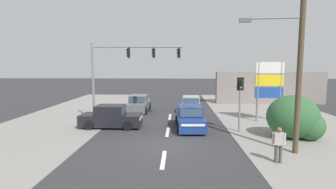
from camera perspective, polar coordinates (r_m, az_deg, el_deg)
The scene contains 17 objects.
ground_plane at distance 14.37m, azimuth -0.55°, elevation -11.17°, with size 140.00×140.00×0.00m, color #303033.
lane_dash_near at distance 12.48m, azimuth -1.00°, elevation -13.93°, with size 0.20×2.40×0.01m, color silver.
lane_dash_mid at distance 17.25m, azimuth -0.08°, elevation -8.13°, with size 0.20×2.40×0.01m, color silver.
lane_dash_far at distance 22.13m, azimuth 0.42°, elevation -4.86°, with size 0.20×2.40×0.01m, color silver.
kerb_right_verge at distance 18.29m, azimuth 29.55°, elevation -8.12°, with size 10.00×44.00×0.02m, color gray.
kerb_left_verge at distance 20.38m, azimuth -24.76°, elevation -6.44°, with size 8.00×40.00×0.02m, color gray.
utility_pole_foreground_right at distance 14.01m, azimuth 26.34°, elevation 8.08°, with size 3.78×0.57×9.11m.
traffic_signal_mast at distance 20.22m, azimuth -9.49°, elevation 6.39°, with size 6.88×0.77×6.00m.
pedestal_signal_right_kerb at distance 17.38m, azimuth 15.42°, elevation -0.16°, with size 0.44×0.29×3.56m.
shopping_plaza_sign at distance 21.35m, azimuth 21.20°, elevation 2.35°, with size 2.10×0.16×4.60m.
roadside_bush at distance 17.25m, azimuth 26.01°, elevation -4.68°, with size 3.16×2.70×2.58m.
shopfront_wall_far at distance 31.54m, azimuth 21.30°, elevation 1.39°, with size 12.00×1.00×3.60m, color gray.
sedan_oncoming_near at distance 18.08m, azimuth 4.79°, elevation -5.20°, with size 2.03×4.30×1.56m.
sedan_receding_far at distance 24.63m, azimuth -6.38°, elevation -2.09°, with size 1.96×4.27×1.56m.
hatchback_crossing_left at distance 23.62m, azimuth 5.05°, elevation -2.44°, with size 1.92×3.71×1.53m.
sedan_kerbside_parked at distance 18.75m, azimuth -12.29°, elevation -4.90°, with size 4.25×1.90×1.56m.
pedestrian_at_kerb at distance 12.73m, azimuth 22.95°, elevation -9.69°, with size 0.54×0.31×1.63m.
Camera 1 is at (0.65, -13.68, 4.36)m, focal length 28.00 mm.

